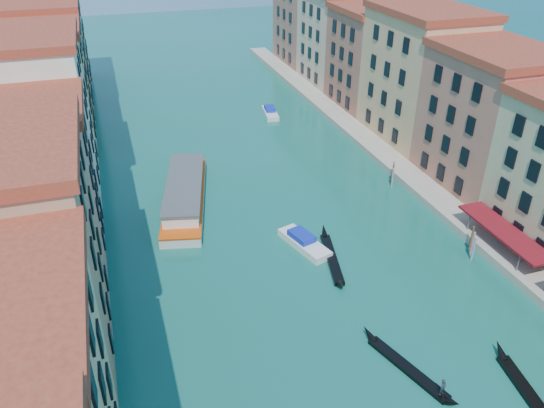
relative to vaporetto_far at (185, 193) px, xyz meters
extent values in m
cube|color=tan|center=(-16.53, -21.80, 8.08)|extent=(12.00, 17.00, 19.00)
cube|color=tan|center=(-16.53, -6.30, 6.83)|extent=(12.00, 14.00, 16.50)
cube|color=maroon|center=(-16.53, -6.30, 15.58)|extent=(12.80, 14.40, 1.00)
cube|color=beige|center=(-16.53, 9.70, 8.58)|extent=(12.00, 18.00, 20.00)
cube|color=maroon|center=(-16.53, 9.70, 19.08)|extent=(12.80, 18.40, 1.00)
cube|color=tan|center=(-16.53, 26.70, 7.33)|extent=(12.00, 16.00, 17.50)
cube|color=maroon|center=(-16.53, 26.70, 16.58)|extent=(12.80, 16.40, 1.00)
cube|color=#AF755B|center=(-16.53, 42.20, 7.83)|extent=(12.00, 15.00, 18.50)
cube|color=maroon|center=(-16.53, 42.20, 17.58)|extent=(12.80, 15.40, 1.00)
cube|color=tan|center=(-16.53, 58.20, 8.08)|extent=(12.00, 17.00, 19.00)
cube|color=#AF624D|center=(39.47, -7.30, 7.58)|extent=(12.00, 16.00, 18.00)
cube|color=maroon|center=(39.47, -7.30, 17.08)|extent=(12.80, 16.40, 1.00)
cube|color=tan|center=(39.47, 9.70, 8.58)|extent=(12.00, 18.00, 20.00)
cube|color=maroon|center=(39.47, 9.70, 19.08)|extent=(12.80, 18.40, 1.00)
cube|color=#A95B46|center=(39.47, 26.20, 7.33)|extent=(12.00, 15.00, 17.50)
cube|color=maroon|center=(39.47, 26.20, 16.58)|extent=(12.80, 15.40, 1.00)
cube|color=#D3A786|center=(39.47, 41.70, 7.83)|extent=(12.00, 16.00, 18.50)
cube|color=#A0614E|center=(39.47, 58.20, 8.33)|extent=(12.00, 17.00, 19.50)
cube|color=#A69785|center=(31.47, 3.70, -0.92)|extent=(4.00, 140.00, 1.00)
cube|color=maroon|center=(31.67, -22.30, 1.58)|extent=(3.20, 12.60, 0.25)
cylinder|color=#515153|center=(30.27, -26.50, 0.08)|extent=(0.12, 0.12, 3.00)
cylinder|color=#515153|center=(30.27, -18.10, 0.08)|extent=(0.12, 0.12, 3.00)
cylinder|color=brown|center=(27.97, -22.30, -0.12)|extent=(0.24, 0.24, 3.20)
cylinder|color=brown|center=(28.57, -21.30, -0.12)|extent=(0.24, 0.24, 3.20)
cylinder|color=brown|center=(29.17, -20.30, -0.12)|extent=(0.24, 0.24, 3.20)
cylinder|color=brown|center=(27.97, -4.30, -0.12)|extent=(0.24, 0.24, 3.20)
cylinder|color=brown|center=(28.57, -3.30, -0.12)|extent=(0.24, 0.24, 3.20)
cylinder|color=brown|center=(29.17, -2.30, -0.12)|extent=(0.24, 0.24, 3.20)
cube|color=silver|center=(0.00, 0.00, -0.78)|extent=(9.34, 21.70, 1.27)
cube|color=white|center=(0.00, 0.00, 0.59)|extent=(7.88, 17.45, 1.69)
cube|color=#515153|center=(0.00, 0.00, 1.60)|extent=(8.31, 18.04, 0.26)
cube|color=#ED500D|center=(0.00, 0.00, -0.20)|extent=(9.39, 21.71, 0.26)
cube|color=black|center=(13.05, -34.18, -1.21)|extent=(3.56, 8.21, 0.42)
cone|color=black|center=(11.60, -29.79, -0.86)|extent=(1.37, 2.02, 1.55)
cone|color=black|center=(14.49, -38.57, -0.96)|extent=(1.27, 1.72, 1.37)
imported|color=#252731|center=(14.14, -37.51, -0.25)|extent=(0.67, 0.54, 1.59)
cube|color=black|center=(20.83, -40.03, -1.20)|extent=(2.40, 8.94, 0.44)
cone|color=black|center=(21.57, -35.15, -0.83)|extent=(1.17, 2.09, 1.66)
cube|color=black|center=(13.19, -17.72, -1.20)|extent=(3.07, 9.07, 0.45)
cone|color=black|center=(14.30, -12.82, -0.81)|extent=(1.33, 2.17, 1.69)
cone|color=black|center=(12.08, -22.63, -0.92)|extent=(1.25, 1.83, 1.49)
cube|color=white|center=(11.26, -14.25, -1.00)|extent=(4.36, 7.75, 0.85)
cube|color=#152BB0|center=(11.11, -13.74, -0.26)|extent=(2.73, 3.58, 0.74)
cube|color=white|center=(20.47, 27.78, -1.03)|extent=(3.09, 7.10, 0.79)
cube|color=#152BB0|center=(20.54, 28.26, -0.34)|extent=(2.16, 3.16, 0.69)
camera|label=1|loc=(-7.59, -61.07, 33.21)|focal=35.00mm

